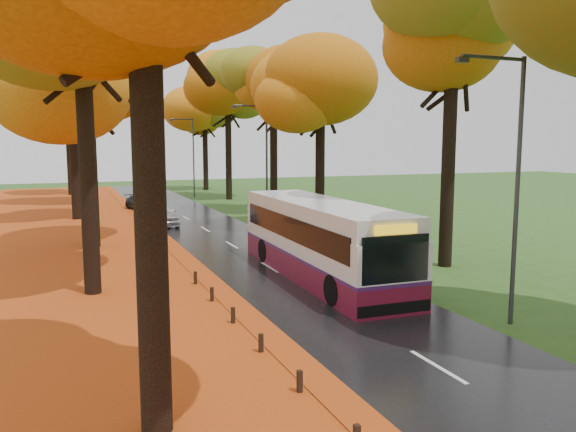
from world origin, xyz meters
TOP-DOWN VIEW (x-y plane):
  - road at (0.00, 25.00)m, footprint 6.50×90.00m
  - centre_line at (0.00, 25.00)m, footprint 0.12×90.00m
  - leaf_verge at (-9.00, 25.00)m, footprint 12.00×90.00m
  - leaf_drift at (-3.05, 25.00)m, footprint 0.90×90.00m
  - trees_left at (-7.18, 27.06)m, footprint 9.20×74.00m
  - trees_right at (7.19, 26.91)m, footprint 9.30×74.20m
  - bollard_row at (-3.70, 4.70)m, footprint 0.11×23.51m
  - streetlamp_near at (3.95, 8.00)m, footprint 2.45×0.18m
  - streetlamp_mid at (3.95, 30.00)m, footprint 2.45×0.18m
  - streetlamp_far at (3.95, 52.00)m, footprint 2.45×0.18m
  - bus at (1.31, 15.60)m, footprint 3.05×11.93m
  - car_white at (-2.35, 32.72)m, footprint 1.98×4.50m
  - car_silver at (-2.25, 35.04)m, footprint 1.43×3.74m
  - car_dark at (-2.35, 42.60)m, footprint 2.60×4.36m

SIDE VIEW (x-z plane):
  - leaf_verge at x=-9.00m, z-range 0.00..0.02m
  - road at x=0.00m, z-range 0.00..0.04m
  - leaf_drift at x=-3.05m, z-range 0.04..0.05m
  - centre_line at x=0.00m, z-range 0.04..0.05m
  - bollard_row at x=-3.70m, z-range 0.00..0.52m
  - car_dark at x=-2.35m, z-range 0.04..1.23m
  - car_silver at x=-2.25m, z-range 0.04..1.26m
  - car_white at x=-2.35m, z-range 0.04..1.54m
  - bus at x=1.31m, z-range 0.11..3.24m
  - streetlamp_near at x=3.95m, z-range 0.71..8.71m
  - streetlamp_mid at x=3.95m, z-range 0.71..8.71m
  - streetlamp_far at x=3.95m, z-range 0.71..8.71m
  - trees_left at x=-7.18m, z-range 2.59..16.48m
  - trees_right at x=7.19m, z-range 2.71..16.67m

